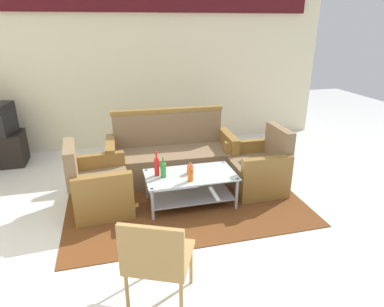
% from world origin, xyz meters
% --- Properties ---
extents(ground_plane, '(14.00, 14.00, 0.00)m').
position_xyz_m(ground_plane, '(0.00, 0.00, 0.00)').
color(ground_plane, white).
extents(wall_back, '(6.52, 0.19, 2.80)m').
position_xyz_m(wall_back, '(0.00, 3.05, 1.48)').
color(wall_back, beige).
rests_on(wall_back, ground).
extents(rug, '(2.91, 2.14, 0.01)m').
position_xyz_m(rug, '(0.08, 0.75, 0.01)').
color(rug, brown).
rests_on(rug, ground).
extents(couch, '(1.82, 0.80, 0.96)m').
position_xyz_m(couch, '(0.06, 1.43, 0.32)').
color(couch, '#7F6647').
rests_on(couch, rug).
extents(armchair_left, '(0.75, 0.81, 0.85)m').
position_xyz_m(armchair_left, '(-0.97, 0.74, 0.29)').
color(armchair_left, '#7F6647').
rests_on(armchair_left, rug).
extents(armchair_right, '(0.71, 0.77, 0.85)m').
position_xyz_m(armchair_right, '(1.12, 0.76, 0.29)').
color(armchair_right, '#7F6647').
rests_on(armchair_right, rug).
extents(coffee_table, '(1.10, 0.60, 0.40)m').
position_xyz_m(coffee_table, '(0.13, 0.58, 0.27)').
color(coffee_table, silver).
rests_on(coffee_table, rug).
extents(bottle_orange, '(0.07, 0.07, 0.23)m').
position_xyz_m(bottle_orange, '(0.09, 0.40, 0.50)').
color(bottle_orange, '#D85919').
rests_on(bottle_orange, coffee_table).
extents(bottle_green, '(0.07, 0.07, 0.25)m').
position_xyz_m(bottle_green, '(-0.20, 0.59, 0.51)').
color(bottle_green, '#2D8C38').
rests_on(bottle_green, coffee_table).
extents(bottle_red, '(0.06, 0.06, 0.31)m').
position_xyz_m(bottle_red, '(-0.27, 0.65, 0.53)').
color(bottle_red, red).
rests_on(bottle_red, coffee_table).
extents(cup, '(0.08, 0.08, 0.10)m').
position_xyz_m(cup, '(0.14, 0.61, 0.46)').
color(cup, red).
rests_on(cup, coffee_table).
extents(wicker_chair, '(0.63, 0.63, 0.84)m').
position_xyz_m(wicker_chair, '(-0.52, -0.95, 0.49)').
color(wicker_chair, '#AD844C').
rests_on(wicker_chair, ground).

